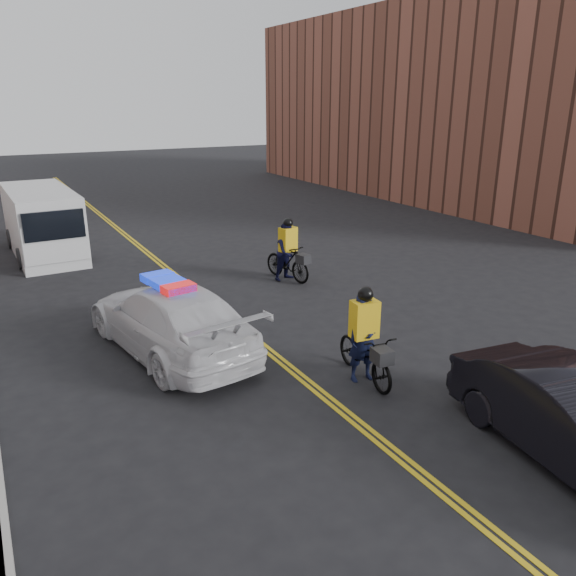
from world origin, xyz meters
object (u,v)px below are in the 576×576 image
(cyclist_near, at_px, (363,348))
(cyclist_far, at_px, (288,256))
(police_cruiser, at_px, (170,318))
(dark_sedan, at_px, (575,419))
(cargo_van, at_px, (43,224))

(cyclist_near, relative_size, cyclist_far, 1.03)
(police_cruiser, distance_m, cyclist_near, 4.64)
(police_cruiser, xyz_separation_m, dark_sedan, (4.46, -7.43, -0.07))
(police_cruiser, height_order, cargo_van, cargo_van)
(cyclist_near, xyz_separation_m, cyclist_far, (2.07, 6.99, 0.09))
(dark_sedan, distance_m, cyclist_far, 11.03)
(police_cruiser, distance_m, dark_sedan, 8.66)
(dark_sedan, xyz_separation_m, cyclist_near, (-1.33, 4.01, -0.03))
(cargo_van, xyz_separation_m, cyclist_near, (4.61, -14.30, -0.50))
(police_cruiser, height_order, cyclist_far, cyclist_far)
(cyclist_near, height_order, cyclist_far, cyclist_near)
(police_cruiser, bearing_deg, dark_sedan, 112.72)
(police_cruiser, xyz_separation_m, cyclist_near, (3.13, -3.42, -0.10))
(dark_sedan, relative_size, cyclist_far, 2.16)
(police_cruiser, xyz_separation_m, cargo_van, (-1.48, 10.89, 0.40))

